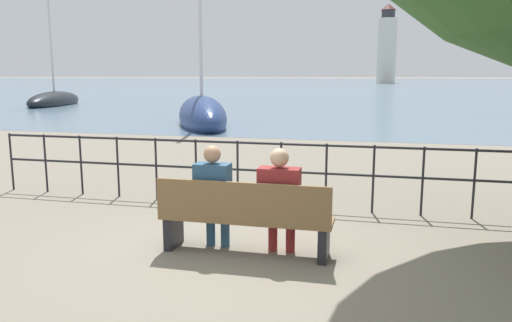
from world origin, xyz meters
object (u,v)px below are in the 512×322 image
Objects in this scene: seated_person_right at (280,197)px; harbor_lighthouse at (387,47)px; sailboat_2 at (55,100)px; sailboat_3 at (202,116)px; seated_person_left at (214,193)px; park_bench at (244,218)px.

harbor_lighthouse reaches higher than seated_person_right.
harbor_lighthouse is at bearing 61.66° from sailboat_2.
sailboat_3 is (-6.17, 14.39, -0.31)m from seated_person_right.
harbor_lighthouse is at bearing 88.54° from seated_person_left.
seated_person_right is at bearing -65.60° from sailboat_2.
seated_person_left is 15.36m from sailboat_3.
seated_person_right is 0.12× the size of sailboat_3.
park_bench is at bearing -169.28° from seated_person_right.
sailboat_2 is 1.03× the size of sailboat_3.
sailboat_3 is at bearing 113.20° from seated_person_right.
harbor_lighthouse reaches higher than sailboat_3.
seated_person_left is (-0.40, 0.08, 0.26)m from park_bench.
sailboat_2 is at bearing 129.77° from seated_person_right.
sailboat_2 is (-20.29, 25.34, -0.38)m from seated_person_left.
park_bench is 0.48m from seated_person_right.
seated_person_right is at bearing -91.10° from harbor_lighthouse.
seated_person_left is 32.46m from sailboat_2.
harbor_lighthouse reaches higher than sailboat_2.
park_bench is 0.18× the size of sailboat_2.
sailboat_3 is at bearing -94.35° from harbor_lighthouse.
seated_person_left is at bearing 179.88° from seated_person_right.
park_bench is 1.61× the size of seated_person_right.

